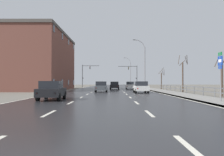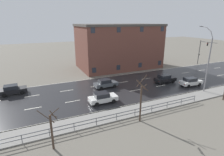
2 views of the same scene
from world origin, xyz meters
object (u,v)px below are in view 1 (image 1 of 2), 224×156
street_lamp_distant (129,72)px  car_distant (129,85)px  traffic_signal_left (84,73)px  street_lamp_midground (143,65)px  car_far_right (140,87)px  car_mid_centre (114,85)px  car_near_right (100,87)px  car_far_left (51,90)px  traffic_signal_right (133,73)px  brick_building (34,62)px  highway_sign (219,70)px

street_lamp_distant → car_distant: size_ratio=2.56×
traffic_signal_left → car_distant: size_ratio=1.53×
street_lamp_midground → car_far_right: (-2.88, -16.99, -4.37)m
street_lamp_distant → car_mid_centre: bearing=-99.1°
traffic_signal_left → car_near_right: traffic_signal_left is taller
street_lamp_midground → traffic_signal_left: size_ratio=1.65×
traffic_signal_left → car_far_right: (11.59, -33.28, -3.38)m
car_far_left → car_mid_centre: same height
traffic_signal_left → car_mid_centre: traffic_signal_left is taller
traffic_signal_left → car_far_left: traffic_signal_left is taller
street_lamp_midground → car_mid_centre: size_ratio=2.57×
street_lamp_midground → car_far_left: street_lamp_midground is taller
traffic_signal_right → brick_building: (-20.90, -23.03, 1.17)m
traffic_signal_left → car_far_right: size_ratio=1.56×
traffic_signal_left → car_distant: (11.51, -16.00, -3.38)m
car_far_right → traffic_signal_right: bearing=86.1°
traffic_signal_right → car_far_left: size_ratio=1.52×
highway_sign → traffic_signal_right: traffic_signal_right is taller
highway_sign → traffic_signal_right: bearing=91.7°
traffic_signal_right → traffic_signal_left: size_ratio=0.99×
car_near_right → brick_building: size_ratio=0.21×
car_near_right → brick_building: 16.40m
car_mid_centre → car_far_left: bearing=-100.8°
car_distant → brick_building: bearing=-159.7°
street_lamp_midground → car_distant: bearing=174.3°
highway_sign → traffic_signal_right: 49.27m
car_far_right → highway_sign: bearing=-75.2°
car_distant → traffic_signal_left: bearing=129.1°
car_near_right → car_far_left: 15.19m
street_lamp_distant → car_mid_centre: 40.37m
car_mid_centre → car_far_right: bearing=-75.4°
traffic_signal_right → car_far_right: size_ratio=1.54×
traffic_signal_left → car_far_right: bearing=-70.8°
street_lamp_midground → brick_building: 22.08m
street_lamp_midground → car_distant: 5.29m
street_lamp_distant → car_mid_centre: street_lamp_distant is taller
traffic_signal_right → car_far_left: 48.24m
street_lamp_distant → traffic_signal_right: 19.15m
traffic_signal_left → car_near_right: 31.31m
highway_sign → car_mid_centre: bearing=104.3°
car_near_right → car_far_left: size_ratio=1.00×
car_far_right → brick_building: size_ratio=0.21×
street_lamp_midground → traffic_signal_right: street_lamp_midground is taller
highway_sign → car_near_right: highway_sign is taller
car_near_right → brick_building: brick_building is taller
street_lamp_midground → traffic_signal_right: bearing=91.7°
traffic_signal_right → car_far_right: (-2.35, -34.72, -3.38)m
car_far_left → brick_building: size_ratio=0.21×
highway_sign → car_near_right: size_ratio=0.88×
highway_sign → traffic_signal_right: size_ratio=0.58×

